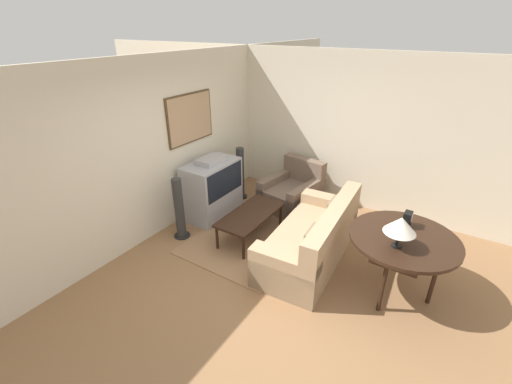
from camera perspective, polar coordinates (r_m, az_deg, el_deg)
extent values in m
plane|color=#8E6642|center=(4.75, 2.45, -13.93)|extent=(12.00, 12.00, 0.00)
cube|color=beige|center=(5.31, -17.56, 6.27)|extent=(12.00, 0.06, 2.70)
cube|color=#4C381E|center=(5.77, -10.94, 11.98)|extent=(1.01, 0.03, 0.79)
cube|color=tan|center=(5.76, -10.80, 11.96)|extent=(0.96, 0.01, 0.74)
cube|color=beige|center=(6.28, 15.18, 9.62)|extent=(0.06, 12.00, 2.70)
cube|color=#99704C|center=(5.51, -0.54, -7.37)|extent=(2.07, 1.59, 0.01)
cube|color=#9E9EA3|center=(6.05, -7.14, -1.87)|extent=(0.99, 0.58, 0.44)
cube|color=#9E9EA3|center=(5.84, -7.41, 2.38)|extent=(0.99, 0.58, 0.54)
cube|color=black|center=(5.67, -5.12, 1.73)|extent=(0.89, 0.01, 0.48)
cube|color=#9E9EA3|center=(5.72, -7.59, 5.27)|extent=(0.45, 0.32, 0.09)
cube|color=tan|center=(5.01, 8.74, -8.60)|extent=(2.01, 1.01, 0.44)
cube|color=tan|center=(4.69, 12.87, -5.18)|extent=(1.96, 0.35, 0.44)
cube|color=tan|center=(5.66, 11.91, -3.47)|extent=(0.30, 0.89, 0.60)
cube|color=tan|center=(4.32, 4.62, -13.54)|extent=(0.30, 0.89, 0.60)
cube|color=#7C664D|center=(5.12, 12.86, -3.02)|extent=(0.37, 0.14, 0.34)
cube|color=#7C664D|center=(4.39, 9.43, -8.01)|extent=(0.37, 0.14, 0.34)
cube|color=brown|center=(6.30, 5.77, -0.79)|extent=(1.10, 0.97, 0.40)
cube|color=brown|center=(6.43, 8.07, 3.75)|extent=(0.30, 0.85, 0.43)
cube|color=brown|center=(6.45, 3.40, 0.67)|extent=(1.00, 0.31, 0.54)
cube|color=brown|center=(6.11, 8.33, -1.15)|extent=(1.00, 0.31, 0.54)
cube|color=black|center=(5.29, -0.92, -3.77)|extent=(1.18, 0.57, 0.04)
cylinder|color=black|center=(4.92, -2.12, -9.36)|extent=(0.04, 0.04, 0.39)
cylinder|color=black|center=(5.70, 4.13, -3.96)|extent=(0.04, 0.04, 0.39)
cylinder|color=black|center=(5.16, -6.50, -7.63)|extent=(0.04, 0.04, 0.39)
cylinder|color=black|center=(5.91, 0.09, -2.71)|extent=(0.04, 0.04, 0.39)
cylinder|color=black|center=(4.43, 23.45, -7.14)|extent=(1.27, 1.27, 0.04)
cube|color=black|center=(4.46, 23.31, -7.81)|extent=(1.08, 0.51, 0.08)
cylinder|color=black|center=(4.30, 20.43, -14.29)|extent=(0.05, 0.05, 0.76)
cylinder|color=black|center=(5.02, 22.94, -8.35)|extent=(0.05, 0.05, 0.76)
cylinder|color=black|center=(4.64, 27.59, -12.59)|extent=(0.05, 0.05, 0.76)
cylinder|color=black|center=(4.20, 22.33, -8.26)|extent=(0.11, 0.11, 0.02)
cylinder|color=black|center=(4.12, 22.74, -6.30)|extent=(0.02, 0.02, 0.32)
cone|color=silver|center=(4.06, 22.98, -5.08)|extent=(0.35, 0.35, 0.19)
cube|color=black|center=(4.60, 23.89, -4.20)|extent=(0.14, 0.09, 0.19)
cylinder|color=white|center=(4.58, 24.54, -3.97)|extent=(0.10, 0.01, 0.10)
cylinder|color=black|center=(5.65, -12.20, -7.07)|extent=(0.25, 0.25, 0.02)
cylinder|color=#2D2D2D|center=(5.40, -12.69, -2.72)|extent=(0.15, 0.15, 1.00)
cylinder|color=black|center=(6.71, -2.56, -0.72)|extent=(0.25, 0.25, 0.02)
cylinder|color=#2D2D2D|center=(6.50, -2.64, 3.13)|extent=(0.15, 0.15, 1.00)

